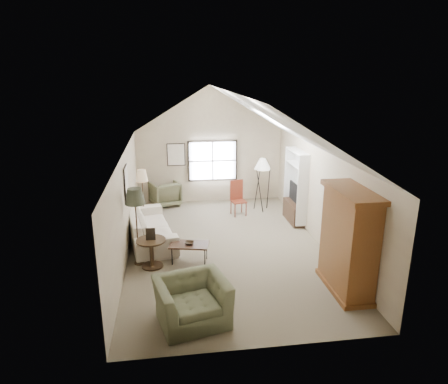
{
  "coord_description": "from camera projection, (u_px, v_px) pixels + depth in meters",
  "views": [
    {
      "loc": [
        -1.39,
        -9.48,
        4.45
      ],
      "look_at": [
        0.0,
        0.4,
        1.4
      ],
      "focal_mm": 32.0,
      "sensor_mm": 36.0,
      "label": 1
    }
  ],
  "objects": [
    {
      "name": "sofa",
      "position": [
        150.0,
        226.0,
        10.83
      ],
      "size": [
        1.55,
        2.9,
        0.8
      ],
      "primitive_type": "imported",
      "rotation": [
        0.0,
        0.0,
        1.75
      ],
      "color": "beige",
      "rests_on": "ground"
    },
    {
      "name": "tan_lamp",
      "position": [
        143.0,
        197.0,
        11.8
      ],
      "size": [
        0.4,
        0.4,
        1.72
      ],
      "primitive_type": null,
      "rotation": [
        0.0,
        0.0,
        0.18
      ],
      "color": "tan",
      "rests_on": "ground"
    },
    {
      "name": "tripod_lamp",
      "position": [
        262.0,
        184.0,
        13.01
      ],
      "size": [
        0.58,
        0.58,
        1.78
      ],
      "primitive_type": null,
      "rotation": [
        0.0,
        0.0,
        0.14
      ],
      "color": "white",
      "rests_on": "ground"
    },
    {
      "name": "tv_panel",
      "position": [
        295.0,
        193.0,
        12.01
      ],
      "size": [
        0.05,
        0.9,
        0.55
      ],
      "primitive_type": "cube",
      "color": "black",
      "rests_on": "media_console"
    },
    {
      "name": "window",
      "position": [
        213.0,
        161.0,
        13.8
      ],
      "size": [
        1.72,
        0.08,
        1.42
      ],
      "primitive_type": "cube",
      "color": "black",
      "rests_on": "room_shell"
    },
    {
      "name": "dark_lamp",
      "position": [
        137.0,
        226.0,
        9.31
      ],
      "size": [
        0.53,
        0.53,
        1.92
      ],
      "primitive_type": null,
      "rotation": [
        0.0,
        0.0,
        0.18
      ],
      "color": "#292C1F",
      "rests_on": "ground"
    },
    {
      "name": "side_table",
      "position": [
        152.0,
        253.0,
        9.35
      ],
      "size": [
        0.8,
        0.8,
        0.69
      ],
      "primitive_type": "cylinder",
      "rotation": [
        0.0,
        0.0,
        0.18
      ],
      "color": "#3B2818",
      "rests_on": "ground"
    },
    {
      "name": "armchair_near",
      "position": [
        192.0,
        301.0,
        7.28
      ],
      "size": [
        1.49,
        1.37,
        0.82
      ],
      "primitive_type": "imported",
      "rotation": [
        0.0,
        0.0,
        0.24
      ],
      "color": "#5A5D41",
      "rests_on": "ground"
    },
    {
      "name": "bowl",
      "position": [
        189.0,
        243.0,
        9.53
      ],
      "size": [
        0.26,
        0.26,
        0.05
      ],
      "primitive_type": "imported",
      "rotation": [
        0.0,
        0.0,
        -0.22
      ],
      "color": "#322214",
      "rests_on": "coffee_table"
    },
    {
      "name": "skylight",
      "position": [
        270.0,
        119.0,
        10.54
      ],
      "size": [
        0.8,
        1.2,
        0.52
      ],
      "primitive_type": null,
      "color": "white",
      "rests_on": "room_shell"
    },
    {
      "name": "armchair_far",
      "position": [
        165.0,
        193.0,
        13.63
      ],
      "size": [
        1.17,
        1.18,
        0.83
      ],
      "primitive_type": "imported",
      "rotation": [
        0.0,
        0.0,
        3.52
      ],
      "color": "#5F6043",
      "rests_on": "ground"
    },
    {
      "name": "media_console",
      "position": [
        294.0,
        212.0,
        12.2
      ],
      "size": [
        0.34,
        1.18,
        0.6
      ],
      "primitive_type": "cube",
      "color": "#382316",
      "rests_on": "ground"
    },
    {
      "name": "room_shell",
      "position": [
        226.0,
        125.0,
        9.52
      ],
      "size": [
        5.01,
        8.01,
        4.0
      ],
      "color": "#675C4A",
      "rests_on": "ground"
    },
    {
      "name": "coffee_table",
      "position": [
        190.0,
        253.0,
        9.6
      ],
      "size": [
        1.01,
        0.7,
        0.47
      ],
      "primitive_type": "cube",
      "rotation": [
        0.0,
        0.0,
        -0.22
      ],
      "color": "#351F16",
      "rests_on": "ground"
    },
    {
      "name": "tv_alcove",
      "position": [
        296.0,
        185.0,
        11.95
      ],
      "size": [
        0.32,
        1.3,
        2.1
      ],
      "primitive_type": "cube",
      "color": "white",
      "rests_on": "ground"
    },
    {
      "name": "armoire",
      "position": [
        348.0,
        241.0,
        8.16
      ],
      "size": [
        0.6,
        1.5,
        2.2
      ],
      "primitive_type": "cube",
      "color": "brown",
      "rests_on": "ground"
    },
    {
      "name": "wall_art",
      "position": [
        152.0,
        168.0,
        11.54
      ],
      "size": [
        1.97,
        3.71,
        0.88
      ],
      "color": "black",
      "rests_on": "room_shell"
    },
    {
      "name": "side_chair",
      "position": [
        239.0,
        198.0,
        12.66
      ],
      "size": [
        0.51,
        0.51,
        1.12
      ],
      "primitive_type": "cube",
      "rotation": [
        0.0,
        0.0,
        0.19
      ],
      "color": "maroon",
      "rests_on": "ground"
    }
  ]
}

